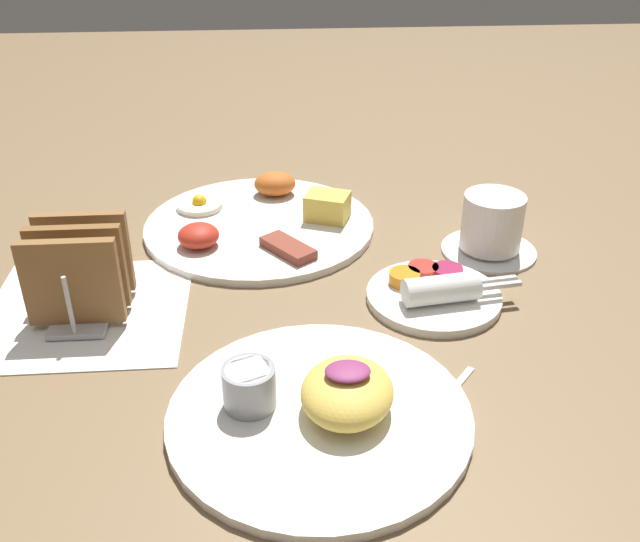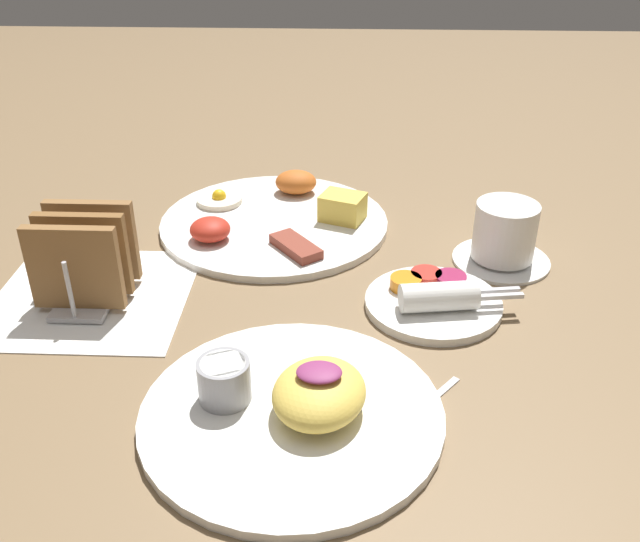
% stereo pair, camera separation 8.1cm
% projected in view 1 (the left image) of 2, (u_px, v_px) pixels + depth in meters
% --- Properties ---
extents(ground_plane, '(3.00, 3.00, 0.00)m').
position_uv_depth(ground_plane, '(260.00, 305.00, 0.80)').
color(ground_plane, brown).
extents(napkin_flat, '(0.22, 0.22, 0.00)m').
position_uv_depth(napkin_flat, '(87.00, 310.00, 0.79)').
color(napkin_flat, white).
rests_on(napkin_flat, ground_plane).
extents(plate_breakfast, '(0.31, 0.31, 0.05)m').
position_uv_depth(plate_breakfast, '(259.00, 221.00, 0.97)').
color(plate_breakfast, white).
rests_on(plate_breakfast, ground_plane).
extents(plate_condiments, '(0.17, 0.15, 0.04)m').
position_uv_depth(plate_condiments, '(434.00, 291.00, 0.80)').
color(plate_condiments, white).
rests_on(plate_condiments, ground_plane).
extents(plate_foreground, '(0.27, 0.27, 0.06)m').
position_uv_depth(plate_foreground, '(321.00, 406.00, 0.63)').
color(plate_foreground, white).
rests_on(plate_foreground, ground_plane).
extents(toast_rack, '(0.10, 0.12, 0.10)m').
position_uv_depth(toast_rack, '(79.00, 271.00, 0.76)').
color(toast_rack, '#B7B7BC').
rests_on(toast_rack, ground_plane).
extents(coffee_cup, '(0.12, 0.12, 0.08)m').
position_uv_depth(coffee_cup, '(492.00, 227.00, 0.89)').
color(coffee_cup, white).
rests_on(coffee_cup, ground_plane).
extents(teaspoon, '(0.09, 0.10, 0.01)m').
position_uv_depth(teaspoon, '(430.00, 415.00, 0.64)').
color(teaspoon, silver).
rests_on(teaspoon, ground_plane).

